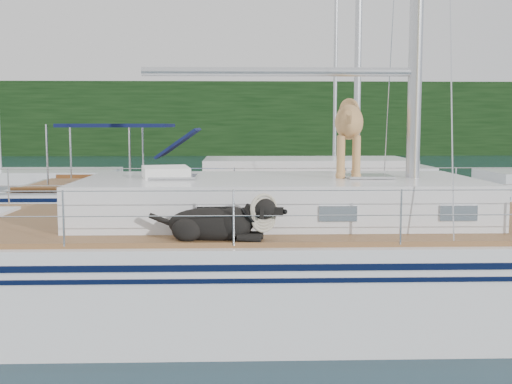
{
  "coord_description": "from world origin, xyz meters",
  "views": [
    {
      "loc": [
        0.23,
        -8.52,
        2.52
      ],
      "look_at": [
        0.5,
        0.2,
        1.6
      ],
      "focal_mm": 45.0,
      "sensor_mm": 36.0,
      "label": 1
    }
  ],
  "objects": [
    {
      "name": "main_sailboat",
      "position": [
        0.11,
        -0.0,
        0.69
      ],
      "size": [
        12.0,
        3.8,
        14.01
      ],
      "color": "silver",
      "rests_on": "ground"
    },
    {
      "name": "shore_bank",
      "position": [
        0.0,
        46.2,
        0.6
      ],
      "size": [
        92.0,
        1.0,
        1.2
      ],
      "primitive_type": "cube",
      "color": "#595147",
      "rests_on": "ground"
    },
    {
      "name": "bg_boat_west",
      "position": [
        -8.0,
        14.0,
        0.45
      ],
      "size": [
        8.0,
        3.0,
        11.65
      ],
      "color": "silver",
      "rests_on": "ground"
    },
    {
      "name": "bg_boat_center",
      "position": [
        4.0,
        16.0,
        0.45
      ],
      "size": [
        7.2,
        3.0,
        11.65
      ],
      "color": "silver",
      "rests_on": "ground"
    },
    {
      "name": "neighbor_sailboat",
      "position": [
        0.8,
        6.64,
        0.63
      ],
      "size": [
        11.0,
        3.5,
        13.3
      ],
      "color": "silver",
      "rests_on": "ground"
    },
    {
      "name": "tree_line",
      "position": [
        0.0,
        45.0,
        3.0
      ],
      "size": [
        90.0,
        3.0,
        6.0
      ],
      "primitive_type": "cube",
      "color": "black",
      "rests_on": "ground"
    },
    {
      "name": "ground",
      "position": [
        0.0,
        0.0,
        0.0
      ],
      "size": [
        120.0,
        120.0,
        0.0
      ],
      "primitive_type": "plane",
      "color": "black",
      "rests_on": "ground"
    }
  ]
}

